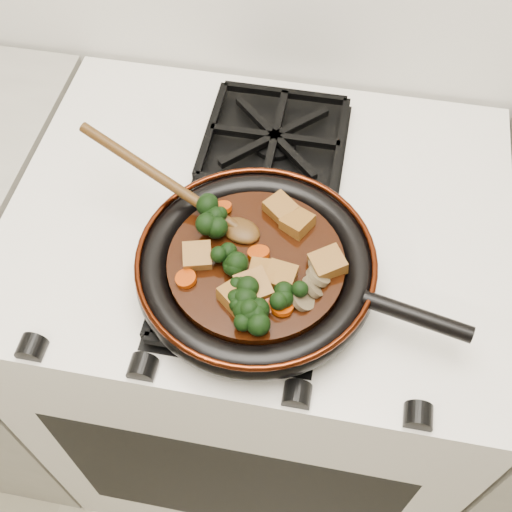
# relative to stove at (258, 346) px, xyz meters

# --- Properties ---
(stove) EXTENTS (0.76, 0.60, 0.90)m
(stove) POSITION_rel_stove_xyz_m (0.00, 0.00, 0.00)
(stove) COLOR white
(stove) RESTS_ON ground
(burner_grate_front) EXTENTS (0.23, 0.23, 0.03)m
(burner_grate_front) POSITION_rel_stove_xyz_m (0.00, -0.14, 0.46)
(burner_grate_front) COLOR black
(burner_grate_front) RESTS_ON stove
(burner_grate_back) EXTENTS (0.23, 0.23, 0.03)m
(burner_grate_back) POSITION_rel_stove_xyz_m (0.00, 0.14, 0.46)
(burner_grate_back) COLOR black
(burner_grate_back) RESTS_ON stove
(skillet) EXTENTS (0.45, 0.32, 0.05)m
(skillet) POSITION_rel_stove_xyz_m (0.02, -0.13, 0.49)
(skillet) COLOR black
(skillet) RESTS_ON burner_grate_front
(braising_sauce) EXTENTS (0.24, 0.24, 0.02)m
(braising_sauce) POSITION_rel_stove_xyz_m (0.02, -0.13, 0.50)
(braising_sauce) COLOR black
(braising_sauce) RESTS_ON skillet
(tofu_cube_0) EXTENTS (0.05, 0.05, 0.03)m
(tofu_cube_0) POSITION_rel_stove_xyz_m (0.06, -0.06, 0.52)
(tofu_cube_0) COLOR brown
(tofu_cube_0) RESTS_ON braising_sauce
(tofu_cube_1) EXTENTS (0.05, 0.05, 0.02)m
(tofu_cube_1) POSITION_rel_stove_xyz_m (-0.06, -0.14, 0.52)
(tofu_cube_1) COLOR brown
(tofu_cube_1) RESTS_ON braising_sauce
(tofu_cube_2) EXTENTS (0.03, 0.04, 0.02)m
(tofu_cube_2) POSITION_rel_stove_xyz_m (0.03, -0.15, 0.52)
(tofu_cube_2) COLOR brown
(tofu_cube_2) RESTS_ON braising_sauce
(tofu_cube_3) EXTENTS (0.05, 0.05, 0.03)m
(tofu_cube_3) POSITION_rel_stove_xyz_m (0.04, -0.04, 0.52)
(tofu_cube_3) COLOR brown
(tofu_cube_3) RESTS_ON braising_sauce
(tofu_cube_4) EXTENTS (0.06, 0.06, 0.03)m
(tofu_cube_4) POSITION_rel_stove_xyz_m (0.02, -0.17, 0.52)
(tofu_cube_4) COLOR brown
(tofu_cube_4) RESTS_ON braising_sauce
(tofu_cube_5) EXTENTS (0.06, 0.06, 0.03)m
(tofu_cube_5) POSITION_rel_stove_xyz_m (0.11, -0.12, 0.52)
(tofu_cube_5) COLOR brown
(tofu_cube_5) RESTS_ON braising_sauce
(tofu_cube_6) EXTENTS (0.06, 0.06, 0.03)m
(tofu_cube_6) POSITION_rel_stove_xyz_m (0.01, -0.19, 0.52)
(tofu_cube_6) COLOR brown
(tofu_cube_6) RESTS_ON braising_sauce
(tofu_cube_7) EXTENTS (0.04, 0.04, 0.02)m
(tofu_cube_7) POSITION_rel_stove_xyz_m (0.06, -0.15, 0.52)
(tofu_cube_7) COLOR brown
(tofu_cube_7) RESTS_ON braising_sauce
(broccoli_floret_0) EXTENTS (0.09, 0.09, 0.07)m
(broccoli_floret_0) POSITION_rel_stove_xyz_m (-0.05, -0.07, 0.52)
(broccoli_floret_0) COLOR black
(broccoli_floret_0) RESTS_ON braising_sauce
(broccoli_floret_1) EXTENTS (0.07, 0.07, 0.06)m
(broccoli_floret_1) POSITION_rel_stove_xyz_m (-0.02, -0.14, 0.52)
(broccoli_floret_1) COLOR black
(broccoli_floret_1) RESTS_ON braising_sauce
(broccoli_floret_2) EXTENTS (0.08, 0.09, 0.07)m
(broccoli_floret_2) POSITION_rel_stove_xyz_m (0.03, -0.22, 0.52)
(broccoli_floret_2) COLOR black
(broccoli_floret_2) RESTS_ON braising_sauce
(broccoli_floret_3) EXTENTS (0.09, 0.09, 0.07)m
(broccoli_floret_3) POSITION_rel_stove_xyz_m (-0.04, -0.09, 0.52)
(broccoli_floret_3) COLOR black
(broccoli_floret_3) RESTS_ON braising_sauce
(broccoli_floret_4) EXTENTS (0.09, 0.08, 0.06)m
(broccoli_floret_4) POSITION_rel_stove_xyz_m (0.02, -0.19, 0.52)
(broccoli_floret_4) COLOR black
(broccoli_floret_4) RESTS_ON braising_sauce
(broccoli_floret_5) EXTENTS (0.07, 0.07, 0.06)m
(broccoli_floret_5) POSITION_rel_stove_xyz_m (0.01, -0.18, 0.52)
(broccoli_floret_5) COLOR black
(broccoli_floret_5) RESTS_ON braising_sauce
(broccoli_floret_6) EXTENTS (0.06, 0.07, 0.07)m
(broccoli_floret_6) POSITION_rel_stove_xyz_m (0.07, -0.18, 0.52)
(broccoli_floret_6) COLOR black
(broccoli_floret_6) RESTS_ON braising_sauce
(carrot_coin_0) EXTENTS (0.03, 0.03, 0.02)m
(carrot_coin_0) POSITION_rel_stove_xyz_m (0.02, -0.12, 0.51)
(carrot_coin_0) COLOR #A23104
(carrot_coin_0) RESTS_ON braising_sauce
(carrot_coin_1) EXTENTS (0.03, 0.03, 0.01)m
(carrot_coin_1) POSITION_rel_stove_xyz_m (0.06, -0.19, 0.51)
(carrot_coin_1) COLOR #A23104
(carrot_coin_1) RESTS_ON braising_sauce
(carrot_coin_2) EXTENTS (0.03, 0.03, 0.02)m
(carrot_coin_2) POSITION_rel_stove_xyz_m (0.04, -0.19, 0.51)
(carrot_coin_2) COLOR #A23104
(carrot_coin_2) RESTS_ON braising_sauce
(carrot_coin_3) EXTENTS (0.03, 0.03, 0.01)m
(carrot_coin_3) POSITION_rel_stove_xyz_m (-0.06, -0.17, 0.51)
(carrot_coin_3) COLOR #A23104
(carrot_coin_3) RESTS_ON braising_sauce
(carrot_coin_4) EXTENTS (0.03, 0.03, 0.02)m
(carrot_coin_4) POSITION_rel_stove_xyz_m (-0.04, -0.05, 0.51)
(carrot_coin_4) COLOR #A23104
(carrot_coin_4) RESTS_ON braising_sauce
(mushroom_slice_0) EXTENTS (0.05, 0.05, 0.03)m
(mushroom_slice_0) POSITION_rel_stove_xyz_m (0.10, -0.14, 0.52)
(mushroom_slice_0) COLOR brown
(mushroom_slice_0) RESTS_ON braising_sauce
(mushroom_slice_1) EXTENTS (0.04, 0.04, 0.02)m
(mushroom_slice_1) POSITION_rel_stove_xyz_m (0.10, -0.12, 0.52)
(mushroom_slice_1) COLOR brown
(mushroom_slice_1) RESTS_ON braising_sauce
(mushroom_slice_2) EXTENTS (0.04, 0.04, 0.03)m
(mushroom_slice_2) POSITION_rel_stove_xyz_m (0.10, -0.16, 0.52)
(mushroom_slice_2) COLOR brown
(mushroom_slice_2) RESTS_ON braising_sauce
(mushroom_slice_3) EXTENTS (0.03, 0.04, 0.03)m
(mushroom_slice_3) POSITION_rel_stove_xyz_m (0.09, -0.18, 0.52)
(mushroom_slice_3) COLOR brown
(mushroom_slice_3) RESTS_ON braising_sauce
(wooden_spoon) EXTENTS (0.16, 0.08, 0.26)m
(wooden_spoon) POSITION_rel_stove_xyz_m (-0.08, -0.06, 0.53)
(wooden_spoon) COLOR #44290E
(wooden_spoon) RESTS_ON braising_sauce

